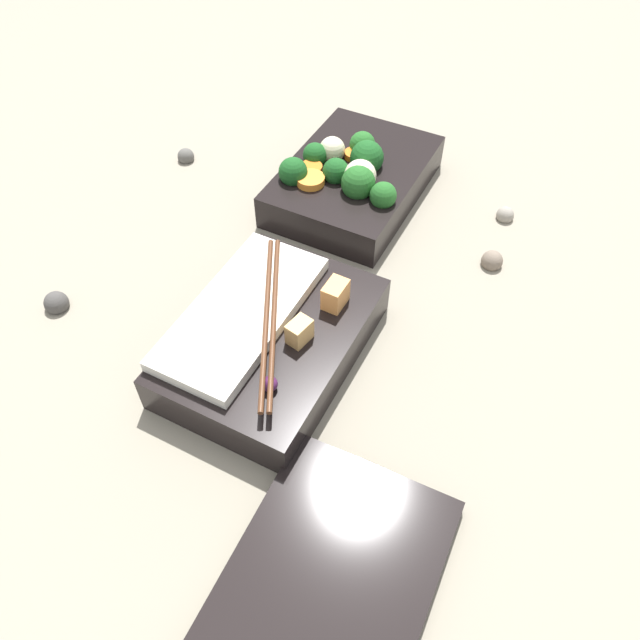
{
  "coord_description": "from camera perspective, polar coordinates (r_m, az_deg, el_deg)",
  "views": [
    {
      "loc": [
        0.44,
        0.24,
        0.49
      ],
      "look_at": [
        0.1,
        0.06,
        0.04
      ],
      "focal_mm": 35.0,
      "sensor_mm": 36.0,
      "label": 1
    }
  ],
  "objects": [
    {
      "name": "ground_plane",
      "position": [
        0.7,
        -0.89,
        4.95
      ],
      "size": [
        3.0,
        3.0,
        0.0
      ],
      "primitive_type": "plane",
      "color": "gray"
    },
    {
      "name": "bento_tray_vegetable",
      "position": [
        0.77,
        2.99,
        12.83
      ],
      "size": [
        0.22,
        0.15,
        0.07
      ],
      "color": "black",
      "rests_on": "ground_plane"
    },
    {
      "name": "bento_tray_rice",
      "position": [
        0.6,
        -4.67,
        -1.61
      ],
      "size": [
        0.22,
        0.15,
        0.07
      ],
      "color": "black",
      "rests_on": "ground_plane"
    },
    {
      "name": "bento_lid",
      "position": [
        0.5,
        0.52,
        -23.32
      ],
      "size": [
        0.22,
        0.15,
        0.01
      ],
      "primitive_type": "cube",
      "rotation": [
        0.0,
        0.0,
        0.03
      ],
      "color": "black",
      "rests_on": "ground_plane"
    },
    {
      "name": "pebble_0",
      "position": [
        0.86,
        -12.16,
        14.4
      ],
      "size": [
        0.02,
        0.02,
        0.02
      ],
      "primitive_type": "sphere",
      "color": "#595651",
      "rests_on": "ground_plane"
    },
    {
      "name": "pebble_1",
      "position": [
        0.78,
        16.57,
        9.18
      ],
      "size": [
        0.02,
        0.02,
        0.02
      ],
      "primitive_type": "sphere",
      "color": "gray",
      "rests_on": "ground_plane"
    },
    {
      "name": "pebble_2",
      "position": [
        0.72,
        15.45,
        5.23
      ],
      "size": [
        0.02,
        0.02,
        0.02
      ],
      "primitive_type": "sphere",
      "color": "#7A6B5B",
      "rests_on": "ground_plane"
    },
    {
      "name": "pebble_3",
      "position": [
        0.71,
        -22.95,
        1.43
      ],
      "size": [
        0.03,
        0.03,
        0.03
      ],
      "primitive_type": "sphere",
      "color": "#474442",
      "rests_on": "ground_plane"
    }
  ]
}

